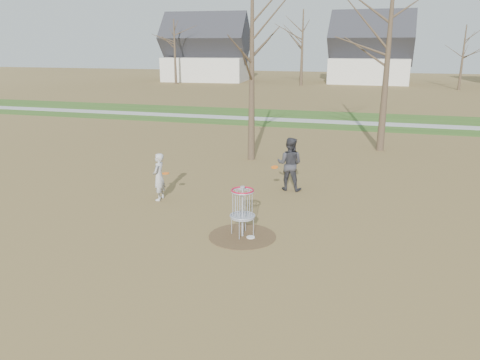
{
  "coord_description": "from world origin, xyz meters",
  "views": [
    {
      "loc": [
        3.13,
        -11.07,
        4.89
      ],
      "look_at": [
        -0.5,
        1.5,
        1.1
      ],
      "focal_mm": 35.0,
      "sensor_mm": 36.0,
      "label": 1
    }
  ],
  "objects_px": {
    "player_standing": "(159,177)",
    "player_throwing": "(290,164)",
    "disc_grounded": "(251,237)",
    "disc_golf_basket": "(242,204)"
  },
  "relations": [
    {
      "from": "disc_grounded",
      "to": "disc_golf_basket",
      "type": "bearing_deg",
      "value": 169.08
    },
    {
      "from": "player_throwing",
      "to": "player_standing",
      "type": "bearing_deg",
      "value": 33.93
    },
    {
      "from": "player_standing",
      "to": "disc_grounded",
      "type": "xyz_separation_m",
      "value": [
        3.68,
        -2.24,
        -0.76
      ]
    },
    {
      "from": "disc_golf_basket",
      "to": "player_standing",
      "type": "bearing_deg",
      "value": 147.47
    },
    {
      "from": "player_throwing",
      "to": "disc_golf_basket",
      "type": "bearing_deg",
      "value": 87.96
    },
    {
      "from": "player_throwing",
      "to": "disc_golf_basket",
      "type": "distance_m",
      "value": 4.49
    },
    {
      "from": "player_standing",
      "to": "player_throwing",
      "type": "relative_size",
      "value": 0.84
    },
    {
      "from": "player_standing",
      "to": "disc_golf_basket",
      "type": "relative_size",
      "value": 1.15
    },
    {
      "from": "player_throwing",
      "to": "disc_grounded",
      "type": "height_order",
      "value": "player_throwing"
    },
    {
      "from": "player_throwing",
      "to": "disc_golf_basket",
      "type": "height_order",
      "value": "player_throwing"
    }
  ]
}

